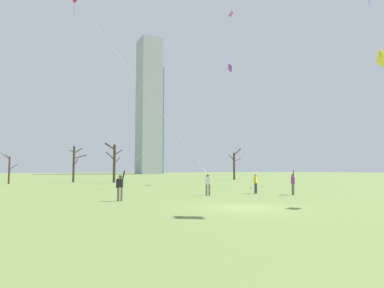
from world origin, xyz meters
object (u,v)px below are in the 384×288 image
at_px(bare_tree_left_of_center, 9,169).
at_px(kite_flyer_foreground_left_red, 185,151).
at_px(bare_tree_rightmost, 114,161).
at_px(kite_flyer_foreground_right_blue, 179,129).
at_px(distant_kite_low_near_trees_pink, 233,30).
at_px(bare_tree_center, 74,163).
at_px(bare_tree_right_of_center, 234,164).
at_px(distant_kite_high_overhead_purple, 228,75).
at_px(distant_kite_drifting_left_teal, 264,11).
at_px(kite_flyer_midfield_center_yellow, 302,169).
at_px(bystander_strolling_midfield, 256,182).

bearing_deg(bare_tree_left_of_center, kite_flyer_foreground_left_red, -65.83).
height_order(kite_flyer_foreground_left_red, bare_tree_rightmost, kite_flyer_foreground_left_red).
relative_size(kite_flyer_foreground_left_red, kite_flyer_foreground_right_blue, 1.24).
height_order(kite_flyer_foreground_left_red, bare_tree_left_of_center, kite_flyer_foreground_left_red).
bearing_deg(kite_flyer_foreground_left_red, distant_kite_low_near_trees_pink, 36.23).
bearing_deg(bare_tree_center, kite_flyer_foreground_left_red, -82.19).
xyz_separation_m(kite_flyer_foreground_left_red, distant_kite_low_near_trees_pink, (9.03, 6.62, 14.04)).
bearing_deg(bare_tree_right_of_center, bare_tree_left_of_center, -177.55).
relative_size(distant_kite_high_overhead_purple, bare_tree_right_of_center, 2.68).
bearing_deg(distant_kite_high_overhead_purple, bare_tree_left_of_center, 150.06).
bearing_deg(bare_tree_rightmost, distant_kite_high_overhead_purple, -47.13).
bearing_deg(distant_kite_drifting_left_teal, kite_flyer_foreground_left_red, -149.68).
xyz_separation_m(kite_flyer_midfield_center_yellow, bare_tree_right_of_center, (17.90, 35.22, 1.05)).
bearing_deg(distant_kite_low_near_trees_pink, bare_tree_right_of_center, 55.71).
distance_m(kite_flyer_midfield_center_yellow, bare_tree_left_of_center, 39.31).
bearing_deg(bare_tree_rightmost, bystander_strolling_midfield, -79.95).
bearing_deg(distant_kite_low_near_trees_pink, bare_tree_left_of_center, 134.62).
height_order(kite_flyer_foreground_left_red, distant_kite_drifting_left_teal, distant_kite_drifting_left_teal).
height_order(distant_kite_high_overhead_purple, bare_tree_right_of_center, distant_kite_high_overhead_purple).
distance_m(kite_flyer_foreground_left_red, distant_kite_high_overhead_purple, 22.22).
height_order(kite_flyer_midfield_center_yellow, bare_tree_rightmost, kite_flyer_midfield_center_yellow).
relative_size(kite_flyer_midfield_center_yellow, kite_flyer_foreground_right_blue, 0.63).
distance_m(kite_flyer_foreground_left_red, distant_kite_drifting_left_teal, 25.94).
distance_m(kite_flyer_midfield_center_yellow, bare_tree_center, 37.44).
height_order(bystander_strolling_midfield, bare_tree_center, bare_tree_center).
relative_size(kite_flyer_midfield_center_yellow, bare_tree_center, 1.56).
height_order(kite_flyer_midfield_center_yellow, kite_flyer_foreground_left_red, kite_flyer_foreground_left_red).
height_order(bare_tree_rightmost, bare_tree_right_of_center, bare_tree_rightmost).
bearing_deg(distant_kite_high_overhead_purple, distant_kite_drifting_left_teal, -64.27).
xyz_separation_m(kite_flyer_foreground_right_blue, distant_kite_high_overhead_purple, (16.01, 19.20, 10.37)).
relative_size(bare_tree_rightmost, bare_tree_left_of_center, 1.44).
distance_m(kite_flyer_midfield_center_yellow, distant_kite_drifting_left_teal, 25.66).
bearing_deg(distant_kite_drifting_left_teal, kite_flyer_midfield_center_yellow, -120.24).
distance_m(kite_flyer_midfield_center_yellow, distant_kite_high_overhead_purple, 23.22).
bearing_deg(kite_flyer_foreground_right_blue, bare_tree_right_of_center, 51.74).
bearing_deg(distant_kite_low_near_trees_pink, bare_tree_center, 118.65).
distance_m(kite_flyer_foreground_left_red, kite_flyer_foreground_right_blue, 6.13).
height_order(kite_flyer_midfield_center_yellow, distant_kite_low_near_trees_pink, distant_kite_low_near_trees_pink).
xyz_separation_m(bare_tree_rightmost, bare_tree_left_of_center, (-13.95, 1.96, -1.17)).
bearing_deg(kite_flyer_foreground_left_red, bare_tree_center, 97.81).
relative_size(distant_kite_low_near_trees_pink, distant_kite_drifting_left_teal, 0.80).
xyz_separation_m(bystander_strolling_midfield, distant_kite_low_near_trees_pink, (3.10, 7.63, 16.50)).
relative_size(distant_kite_high_overhead_purple, bare_tree_left_of_center, 3.83).
xyz_separation_m(kite_flyer_midfield_center_yellow, kite_flyer_foreground_right_blue, (-10.37, -0.63, 2.39)).
height_order(bare_tree_rightmost, bare_tree_left_of_center, bare_tree_rightmost).
xyz_separation_m(distant_kite_high_overhead_purple, distant_kite_drifting_left_teal, (2.35, -4.87, 7.42)).
xyz_separation_m(bare_tree_right_of_center, bare_tree_center, (-29.59, 0.33, 0.02)).
relative_size(kite_flyer_foreground_right_blue, distant_kite_low_near_trees_pink, 0.71).
xyz_separation_m(distant_kite_high_overhead_purple, bare_tree_right_of_center, (12.26, 16.66, -11.71)).
relative_size(kite_flyer_foreground_right_blue, distant_kite_drifting_left_teal, 0.56).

